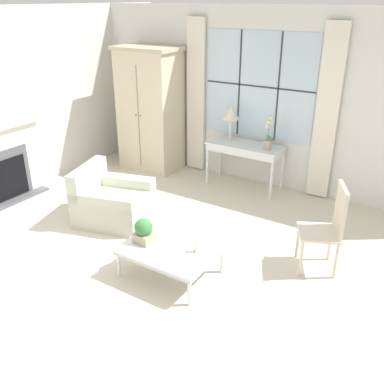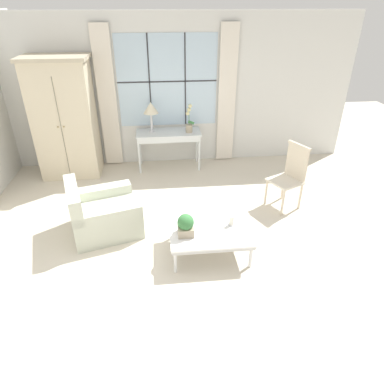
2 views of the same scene
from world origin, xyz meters
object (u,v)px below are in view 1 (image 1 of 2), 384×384
(fireplace, at_px, (0,157))
(armoire, at_px, (150,109))
(table_lamp, at_px, (231,114))
(armchair_upholstered, at_px, (112,203))
(potted_orchid, at_px, (268,138))
(coffee_table, at_px, (170,250))
(potted_plant_small, at_px, (144,231))
(console_table, at_px, (245,149))
(side_chair_wooden, at_px, (329,224))
(pillar_candle, at_px, (197,247))

(fireplace, distance_m, armoire, 2.62)
(table_lamp, bearing_deg, armchair_upholstered, -109.24)
(potted_orchid, relative_size, armchair_upholstered, 0.47)
(armchair_upholstered, bearing_deg, fireplace, -168.11)
(coffee_table, distance_m, potted_plant_small, 0.37)
(console_table, relative_size, armchair_upholstered, 1.09)
(potted_orchid, xyz_separation_m, coffee_table, (0.02, -2.66, -0.60))
(side_chair_wooden, bearing_deg, coffee_table, -143.58)
(table_lamp, relative_size, pillar_candle, 3.78)
(table_lamp, xyz_separation_m, side_chair_wooden, (2.16, -1.70, -0.60))
(potted_plant_small, height_order, pillar_candle, potted_plant_small)
(console_table, relative_size, coffee_table, 1.18)
(console_table, height_order, armchair_upholstered, armchair_upholstered)
(table_lamp, distance_m, coffee_table, 2.98)
(side_chair_wooden, bearing_deg, pillar_candle, -139.17)
(armoire, relative_size, potted_orchid, 4.01)
(side_chair_wooden, relative_size, pillar_candle, 6.98)
(console_table, distance_m, armchair_upholstered, 2.34)
(coffee_table, relative_size, potted_plant_small, 3.59)
(armoire, xyz_separation_m, table_lamp, (1.55, 0.12, 0.10))
(armoire, relative_size, armchair_upholstered, 1.90)
(coffee_table, bearing_deg, pillar_candle, 14.51)
(console_table, bearing_deg, potted_plant_small, -88.03)
(fireplace, height_order, pillar_candle, fireplace)
(console_table, height_order, potted_plant_small, console_table)
(fireplace, bearing_deg, side_chair_wooden, 9.57)
(potted_plant_small, bearing_deg, pillar_candle, 12.91)
(fireplace, relative_size, potted_plant_small, 7.43)
(armchair_upholstered, xyz_separation_m, coffee_table, (1.46, -0.65, 0.06))
(table_lamp, distance_m, pillar_candle, 2.97)
(potted_orchid, relative_size, side_chair_wooden, 0.51)
(console_table, relative_size, potted_orchid, 2.30)
(fireplace, relative_size, table_lamp, 3.81)
(coffee_table, xyz_separation_m, potted_plant_small, (-0.32, -0.06, 0.18))
(console_table, height_order, side_chair_wooden, side_chair_wooden)
(console_table, distance_m, pillar_candle, 2.73)
(armchair_upholstered, bearing_deg, pillar_candle, -17.96)
(potted_plant_small, bearing_deg, console_table, 91.97)
(fireplace, xyz_separation_m, console_table, (2.88, 2.45, -0.05))
(potted_orchid, bearing_deg, coffee_table, -89.63)
(side_chair_wooden, height_order, potted_plant_small, side_chair_wooden)
(fireplace, bearing_deg, potted_orchid, 36.21)
(potted_orchid, bearing_deg, armoire, -179.45)
(coffee_table, bearing_deg, armoire, 130.65)
(side_chair_wooden, bearing_deg, armchair_upholstered, -171.93)
(armoire, relative_size, table_lamp, 3.79)
(fireplace, xyz_separation_m, potted_orchid, (3.28, 2.40, 0.22))
(armoire, bearing_deg, side_chair_wooden, -23.15)
(coffee_table, bearing_deg, console_table, 98.67)
(fireplace, relative_size, coffee_table, 2.07)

